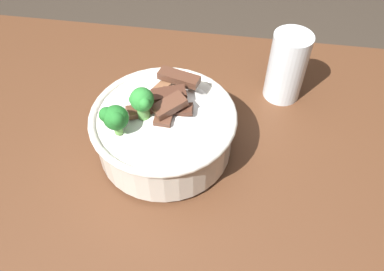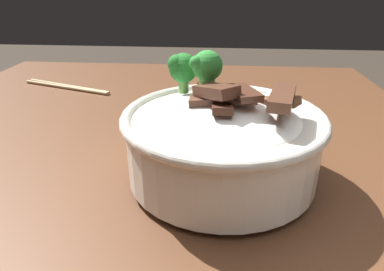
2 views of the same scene
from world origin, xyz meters
name	(u,v)px [view 2 (image 2 of 2)]	position (x,y,z in m)	size (l,w,h in m)	color
dining_table	(137,241)	(0.00, 0.00, 0.69)	(1.18, 0.93, 0.80)	#56331E
rice_bowl	(222,135)	(0.01, -0.11, 0.86)	(0.23, 0.23, 0.15)	silver
chopsticks_pair	(67,87)	(0.35, 0.23, 0.80)	(0.09, 0.22, 0.01)	tan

